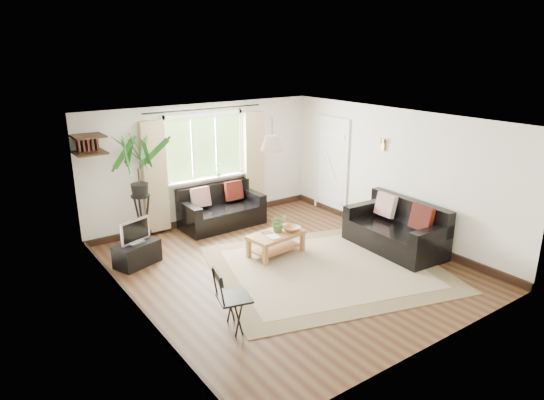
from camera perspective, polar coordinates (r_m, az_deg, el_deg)
floor at (r=8.00m, az=1.67°, el=-7.90°), size 5.50×5.50×0.00m
ceiling at (r=7.30m, az=1.84°, el=9.36°), size 5.50×5.50×0.00m
wall_back at (r=9.82m, az=-7.96°, el=4.23°), size 5.00×0.02×2.40m
wall_front at (r=5.75m, az=18.55°, el=-6.36°), size 5.00×0.02×2.40m
wall_left at (r=6.46m, az=-16.32°, el=-3.50°), size 0.02×5.50×2.40m
wall_right at (r=9.23m, az=14.27°, el=2.99°), size 0.02×5.50×2.40m
rug at (r=7.99m, az=6.41°, el=-7.98°), size 4.27×3.92×0.02m
window at (r=9.71m, az=-7.94°, el=6.20°), size 2.50×0.16×2.16m
door at (r=10.40m, az=7.01°, el=3.89°), size 0.06×0.96×2.06m
corner_shelf at (r=8.67m, az=-20.73°, el=6.14°), size 0.50×0.50×0.34m
pendant_lamp at (r=7.67m, az=-0.00°, el=7.13°), size 0.36×0.36×0.54m
wall_sconce at (r=9.26m, az=12.83°, el=6.56°), size 0.12×0.12×0.28m
sofa_back at (r=9.70m, az=-5.91°, el=-0.89°), size 1.64×0.84×0.76m
sofa_right at (r=8.78m, az=14.25°, el=-3.13°), size 1.81×0.97×0.83m
coffee_table at (r=8.38m, az=0.47°, el=-5.19°), size 1.03×0.64×0.40m
table_plant at (r=8.33m, az=0.72°, el=-2.64°), size 0.32×0.28×0.33m
bowl at (r=8.41m, az=2.30°, el=-3.39°), size 0.36×0.36×0.07m
book_a at (r=8.08m, az=-0.39°, el=-4.47°), size 0.19×0.25×0.02m
book_b at (r=8.25m, az=-1.02°, el=-4.00°), size 0.17×0.22×0.02m
tv_stand at (r=8.32m, az=-15.58°, el=-6.10°), size 0.81×0.62×0.39m
tv at (r=8.17m, az=-15.81°, el=-3.50°), size 0.58×0.36×0.42m
palm_stand at (r=8.89m, az=-15.27°, el=1.02°), size 0.78×0.78×2.01m
folding_chair at (r=6.22m, az=-4.47°, el=-11.54°), size 0.53×0.53×0.84m
sill_plant at (r=9.86m, az=-6.32°, el=3.55°), size 0.14×0.10×0.27m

